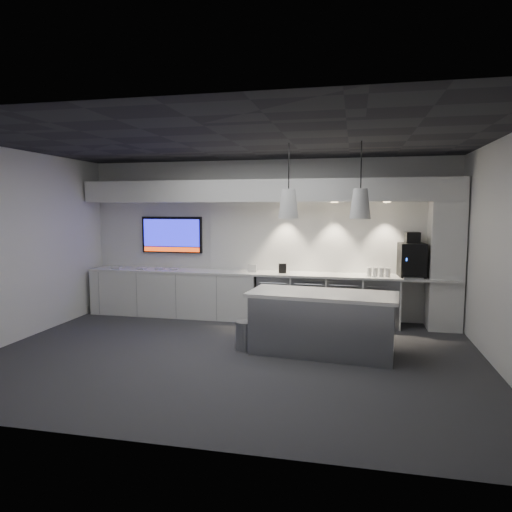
% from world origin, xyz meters
% --- Properties ---
extents(floor, '(7.00, 7.00, 0.00)m').
position_xyz_m(floor, '(0.00, 0.00, 0.00)').
color(floor, '#2F2F31').
rests_on(floor, ground).
extents(ceiling, '(7.00, 7.00, 0.00)m').
position_xyz_m(ceiling, '(0.00, 0.00, 3.00)').
color(ceiling, black).
rests_on(ceiling, wall_back).
extents(wall_back, '(7.00, 0.00, 7.00)m').
position_xyz_m(wall_back, '(0.00, 2.50, 1.50)').
color(wall_back, silver).
rests_on(wall_back, floor).
extents(wall_front, '(7.00, 0.00, 7.00)m').
position_xyz_m(wall_front, '(0.00, -2.50, 1.50)').
color(wall_front, silver).
rests_on(wall_front, floor).
extents(wall_left, '(0.00, 7.00, 7.00)m').
position_xyz_m(wall_left, '(-3.50, 0.00, 1.50)').
color(wall_left, silver).
rests_on(wall_left, floor).
extents(wall_right, '(0.00, 7.00, 7.00)m').
position_xyz_m(wall_right, '(3.50, 0.00, 1.50)').
color(wall_right, silver).
rests_on(wall_right, floor).
extents(back_counter, '(6.80, 0.65, 0.04)m').
position_xyz_m(back_counter, '(0.00, 2.17, 0.88)').
color(back_counter, silver).
rests_on(back_counter, left_base_cabinets).
extents(left_base_cabinets, '(3.30, 0.63, 0.86)m').
position_xyz_m(left_base_cabinets, '(-1.75, 2.17, 0.43)').
color(left_base_cabinets, silver).
rests_on(left_base_cabinets, floor).
extents(fridge_unit_a, '(0.60, 0.61, 0.85)m').
position_xyz_m(fridge_unit_a, '(0.25, 2.17, 0.42)').
color(fridge_unit_a, gray).
rests_on(fridge_unit_a, floor).
extents(fridge_unit_b, '(0.60, 0.61, 0.85)m').
position_xyz_m(fridge_unit_b, '(0.88, 2.17, 0.42)').
color(fridge_unit_b, gray).
rests_on(fridge_unit_b, floor).
extents(fridge_unit_c, '(0.60, 0.61, 0.85)m').
position_xyz_m(fridge_unit_c, '(1.51, 2.17, 0.42)').
color(fridge_unit_c, gray).
rests_on(fridge_unit_c, floor).
extents(fridge_unit_d, '(0.60, 0.61, 0.85)m').
position_xyz_m(fridge_unit_d, '(2.14, 2.17, 0.42)').
color(fridge_unit_d, gray).
rests_on(fridge_unit_d, floor).
extents(backsplash, '(4.60, 0.03, 1.30)m').
position_xyz_m(backsplash, '(1.20, 2.48, 1.55)').
color(backsplash, silver).
rests_on(backsplash, wall_back).
extents(soffit, '(6.90, 0.60, 0.40)m').
position_xyz_m(soffit, '(0.00, 2.20, 2.40)').
color(soffit, silver).
rests_on(soffit, wall_back).
extents(column, '(0.55, 0.55, 2.60)m').
position_xyz_m(column, '(3.20, 2.20, 1.30)').
color(column, silver).
rests_on(column, floor).
extents(wall_tv, '(1.25, 0.07, 0.72)m').
position_xyz_m(wall_tv, '(-1.90, 2.45, 1.56)').
color(wall_tv, black).
rests_on(wall_tv, wall_back).
extents(island, '(2.17, 1.10, 0.89)m').
position_xyz_m(island, '(1.23, 0.40, 0.45)').
color(island, gray).
rests_on(island, floor).
extents(bin, '(0.34, 0.34, 0.42)m').
position_xyz_m(bin, '(0.11, 0.35, 0.21)').
color(bin, gray).
rests_on(bin, floor).
extents(coffee_machine, '(0.46, 0.63, 0.78)m').
position_xyz_m(coffee_machine, '(2.65, 2.20, 1.22)').
color(coffee_machine, black).
rests_on(coffee_machine, back_counter).
extents(sign_black, '(0.14, 0.05, 0.18)m').
position_xyz_m(sign_black, '(0.39, 2.11, 0.99)').
color(sign_black, black).
rests_on(sign_black, back_counter).
extents(sign_white, '(0.18, 0.05, 0.14)m').
position_xyz_m(sign_white, '(-0.19, 2.14, 0.97)').
color(sign_white, silver).
rests_on(sign_white, back_counter).
extents(cup_cluster, '(0.39, 0.18, 0.16)m').
position_xyz_m(cup_cluster, '(2.09, 2.09, 0.98)').
color(cup_cluster, silver).
rests_on(cup_cluster, back_counter).
extents(tray_a, '(0.18, 0.18, 0.02)m').
position_xyz_m(tray_a, '(-2.95, 2.11, 0.91)').
color(tray_a, '#B2B2B2').
rests_on(tray_a, back_counter).
extents(tray_b, '(0.17, 0.17, 0.02)m').
position_xyz_m(tray_b, '(-2.40, 2.08, 0.91)').
color(tray_b, '#B2B2B2').
rests_on(tray_b, back_counter).
extents(tray_c, '(0.18, 0.18, 0.02)m').
position_xyz_m(tray_c, '(-2.05, 2.16, 0.91)').
color(tray_c, '#B2B2B2').
rests_on(tray_c, back_counter).
extents(tray_d, '(0.18, 0.18, 0.02)m').
position_xyz_m(tray_d, '(-1.74, 2.16, 0.91)').
color(tray_d, '#B2B2B2').
rests_on(tray_d, back_counter).
extents(pendant_left, '(0.29, 0.29, 1.12)m').
position_xyz_m(pendant_left, '(0.74, 0.40, 2.15)').
color(pendant_left, silver).
rests_on(pendant_left, ceiling).
extents(pendant_right, '(0.29, 0.29, 1.12)m').
position_xyz_m(pendant_right, '(1.73, 0.40, 2.15)').
color(pendant_right, silver).
rests_on(pendant_right, ceiling).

